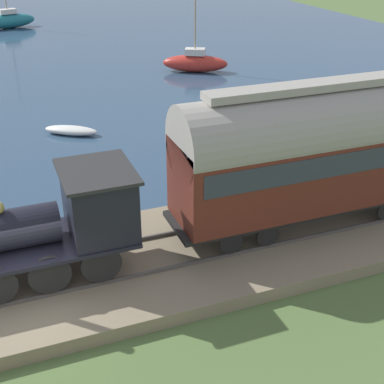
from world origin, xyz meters
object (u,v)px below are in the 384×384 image
passenger_coach (321,147)px  rowboat_off_pier (71,130)px  sailboat_teal (9,20)px  sailboat_red (195,62)px  steam_locomotive (60,218)px

passenger_coach → rowboat_off_pier: bearing=26.0°
passenger_coach → sailboat_teal: bearing=8.5°
passenger_coach → sailboat_teal: (45.15, 6.77, -2.43)m
sailboat_red → sailboat_teal: bearing=53.8°
sailboat_red → rowboat_off_pier: sailboat_red is taller
passenger_coach → sailboat_red: sailboat_red is taller
sailboat_teal → rowboat_off_pier: 32.53m
steam_locomotive → passenger_coach: bearing=-90.0°
sailboat_teal → rowboat_off_pier: size_ratio=2.84×
steam_locomotive → sailboat_red: (22.14, -12.80, -1.62)m
sailboat_red → sailboat_teal: size_ratio=0.84×
passenger_coach → steam_locomotive: bearing=90.0°
steam_locomotive → sailboat_red: sailboat_red is taller
steam_locomotive → sailboat_red: size_ratio=0.86×
steam_locomotive → sailboat_teal: 45.21m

